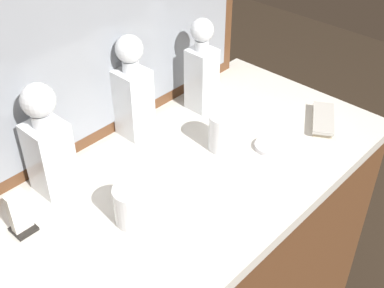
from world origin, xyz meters
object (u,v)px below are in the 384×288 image
object	(u,v)px
crystal_decanter_far_right	(202,74)
silver_brush_center	(323,120)
porcelain_dish	(270,146)
crystal_decanter_center	(48,149)
crystal_tumbler_left	(133,206)
crystal_decanter_far_left	(133,96)
napkin_holder	(20,216)
crystal_tumbler_rear	(224,133)

from	to	relation	value
crystal_decanter_far_right	silver_brush_center	xyz separation A→B (m)	(0.17, -0.32, -0.10)
silver_brush_center	porcelain_dish	world-z (taller)	silver_brush_center
crystal_decanter_center	silver_brush_center	bearing A→B (deg)	-26.24
crystal_tumbler_left	silver_brush_center	bearing A→B (deg)	-10.15
silver_brush_center	porcelain_dish	xyz separation A→B (m)	(-0.20, 0.05, -0.01)
crystal_decanter_center	crystal_decanter_far_right	bearing A→B (deg)	-2.13
crystal_decanter_far_left	napkin_holder	distance (m)	0.45
crystal_decanter_far_right	silver_brush_center	distance (m)	0.38
crystal_decanter_center	silver_brush_center	xyz separation A→B (m)	(0.69, -0.34, -0.11)
crystal_decanter_center	crystal_tumbler_rear	size ratio (longest dim) A/B	2.79
crystal_decanter_far_right	crystal_tumbler_left	xyz separation A→B (m)	(-0.47, -0.21, -0.07)
crystal_decanter_center	crystal_tumbler_left	xyz separation A→B (m)	(0.05, -0.23, -0.08)
crystal_decanter_far_right	crystal_tumbler_rear	xyz separation A→B (m)	(-0.11, -0.18, -0.07)
crystal_tumbler_left	silver_brush_center	distance (m)	0.65
crystal_decanter_far_right	napkin_holder	world-z (taller)	crystal_decanter_far_right
crystal_decanter_far_right	silver_brush_center	bearing A→B (deg)	-61.74
crystal_decanter_far_left	crystal_tumbler_left	distance (m)	0.36
crystal_tumbler_left	crystal_decanter_center	bearing A→B (deg)	103.55
crystal_decanter_center	crystal_tumbler_left	size ratio (longest dim) A/B	3.13
crystal_tumbler_rear	napkin_holder	world-z (taller)	napkin_holder
crystal_decanter_center	napkin_holder	bearing A→B (deg)	-153.22
napkin_holder	crystal_decanter_far_left	bearing A→B (deg)	12.81
crystal_decanter_far_left	crystal_decanter_far_right	distance (m)	0.23
porcelain_dish	napkin_holder	bearing A→B (deg)	160.08
silver_brush_center	crystal_tumbler_rear	bearing A→B (deg)	154.20
crystal_decanter_far_right	crystal_tumbler_left	bearing A→B (deg)	-155.89
crystal_decanter_far_left	crystal_tumbler_left	size ratio (longest dim) A/B	3.19
crystal_tumbler_rear	porcelain_dish	xyz separation A→B (m)	(0.09, -0.09, -0.04)
crystal_decanter_far_right	porcelain_dish	world-z (taller)	crystal_decanter_far_right
crystal_decanter_far_right	silver_brush_center	world-z (taller)	crystal_decanter_far_right
crystal_tumbler_rear	silver_brush_center	xyz separation A→B (m)	(0.29, -0.14, -0.04)
porcelain_dish	crystal_tumbler_rear	bearing A→B (deg)	132.21
crystal_decanter_far_right	napkin_holder	size ratio (longest dim) A/B	2.61
crystal_decanter_center	crystal_decanter_far_right	size ratio (longest dim) A/B	1.02
crystal_decanter_far_left	crystal_tumbler_left	bearing A→B (deg)	-132.92
crystal_decanter_far_right	crystal_tumbler_rear	bearing A→B (deg)	-121.89
crystal_tumbler_rear	napkin_holder	xyz separation A→B (m)	(-0.54, 0.13, -0.00)
napkin_holder	crystal_decanter_far_right	bearing A→B (deg)	4.34
crystal_decanter_far_left	crystal_decanter_far_right	size ratio (longest dim) A/B	1.04
crystal_tumbler_left	porcelain_dish	xyz separation A→B (m)	(0.44, -0.07, -0.04)
crystal_decanter_center	porcelain_dish	bearing A→B (deg)	-31.15
crystal_tumbler_left	silver_brush_center	xyz separation A→B (m)	(0.64, -0.11, -0.03)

